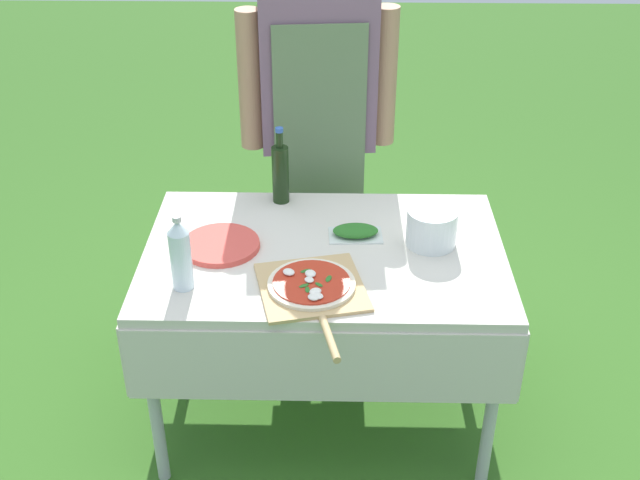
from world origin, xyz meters
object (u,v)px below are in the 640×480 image
person_cook (318,110)px  herb_container (356,232)px  water_bottle (181,254)px  plate_stack (221,245)px  oil_bottle (280,173)px  pizza_on_peel (312,287)px  prep_table (324,270)px  mixing_tub (432,227)px

person_cook → herb_container: person_cook is taller
person_cook → herb_container: bearing=98.6°
water_bottle → plate_stack: water_bottle is taller
oil_bottle → water_bottle: 0.65m
person_cook → pizza_on_peel: person_cook is taller
herb_container → water_bottle: bearing=-149.9°
person_cook → water_bottle: (-0.42, -0.91, -0.12)m
prep_table → pizza_on_peel: size_ratio=2.26×
prep_table → herb_container: 0.18m
prep_table → water_bottle: size_ratio=4.84×
oil_bottle → water_bottle: bearing=-115.7°
water_bottle → herb_container: (0.57, 0.33, -0.11)m
water_bottle → mixing_tub: bearing=18.9°
person_cook → oil_bottle: bearing=61.7°
prep_table → person_cook: (-0.04, 0.68, 0.33)m
mixing_tub → prep_table: bearing=-172.4°
pizza_on_peel → water_bottle: (-0.42, 0.01, 0.11)m
prep_table → mixing_tub: bearing=7.6°
oil_bottle → plate_stack: 0.41m
prep_table → pizza_on_peel: (-0.04, -0.25, 0.10)m
prep_table → water_bottle: bearing=-152.8°
water_bottle → oil_bottle: bearing=64.3°
person_cook → herb_container: (0.15, -0.58, -0.22)m
prep_table → plate_stack: plate_stack is taller
plate_stack → mixing_tub: bearing=3.2°
water_bottle → mixing_tub: (0.83, 0.28, -0.06)m
person_cook → prep_table: bearing=87.6°
oil_bottle → plate_stack: bearing=-119.2°
pizza_on_peel → oil_bottle: (-0.14, 0.60, 0.11)m
person_cook → plate_stack: (-0.33, -0.67, -0.23)m
water_bottle → plate_stack: size_ratio=0.96×
prep_table → mixing_tub: (0.38, 0.05, 0.15)m
herb_container → plate_stack: bearing=-169.9°
prep_table → person_cook: person_cook is taller
pizza_on_peel → oil_bottle: 0.63m
oil_bottle → herb_container: 0.40m
water_bottle → herb_container: bearing=30.1°
prep_table → plate_stack: 0.38m
prep_table → water_bottle: 0.55m
herb_container → plate_stack: 0.48m
prep_table → plate_stack: size_ratio=4.62×
oil_bottle → mixing_tub: 0.63m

